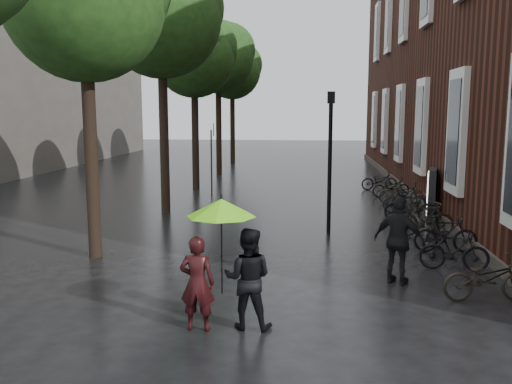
# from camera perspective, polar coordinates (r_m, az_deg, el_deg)

# --- Properties ---
(street_trees) EXTENTS (4.33, 34.03, 8.91)m
(street_trees) POSITION_cam_1_polar(r_m,az_deg,el_deg) (22.37, -8.12, 15.52)
(street_trees) COLOR black
(street_trees) RESTS_ON ground
(person_burgundy) EXTENTS (0.59, 0.39, 1.61)m
(person_burgundy) POSITION_cam_1_polar(r_m,az_deg,el_deg) (9.10, -6.21, -9.52)
(person_burgundy) COLOR black
(person_burgundy) RESTS_ON ground
(person_black) EXTENTS (0.87, 0.70, 1.71)m
(person_black) POSITION_cam_1_polar(r_m,az_deg,el_deg) (9.13, -0.87, -9.07)
(person_black) COLOR black
(person_black) RESTS_ON ground
(lime_umbrella) EXTENTS (1.16, 1.16, 1.70)m
(lime_umbrella) POSITION_cam_1_polar(r_m,az_deg,el_deg) (8.88, -3.68, -1.66)
(lime_umbrella) COLOR black
(lime_umbrella) RESTS_ON ground
(pedestrian_walking) EXTENTS (1.17, 0.93, 1.86)m
(pedestrian_walking) POSITION_cam_1_polar(r_m,az_deg,el_deg) (11.73, 14.82, -4.96)
(pedestrian_walking) COLOR black
(pedestrian_walking) RESTS_ON ground
(parked_bicycles) EXTENTS (2.15, 15.39, 1.05)m
(parked_bicycles) POSITION_cam_1_polar(r_m,az_deg,el_deg) (18.27, 16.27, -1.67)
(parked_bicycles) COLOR black
(parked_bicycles) RESTS_ON ground
(ad_lightbox) EXTENTS (0.26, 1.13, 1.70)m
(ad_lightbox) POSITION_cam_1_polar(r_m,az_deg,el_deg) (18.93, 17.99, -0.22)
(ad_lightbox) COLOR black
(ad_lightbox) RESTS_ON ground
(lamp_post) EXTENTS (0.21, 0.21, 4.15)m
(lamp_post) POSITION_cam_1_polar(r_m,az_deg,el_deg) (15.88, 7.81, 4.55)
(lamp_post) COLOR black
(lamp_post) RESTS_ON ground
(cycle_sign) EXTENTS (0.16, 0.56, 3.06)m
(cycle_sign) POSITION_cam_1_polar(r_m,az_deg,el_deg) (23.46, -4.61, 4.69)
(cycle_sign) COLOR #262628
(cycle_sign) RESTS_ON ground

